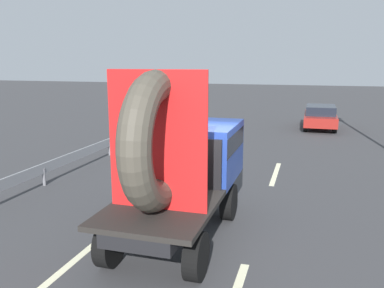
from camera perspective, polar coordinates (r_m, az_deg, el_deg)
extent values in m
plane|color=#38383A|center=(9.45, 0.42, -12.10)|extent=(120.00, 120.00, 0.00)
cylinder|color=black|center=(10.38, -4.04, -7.30)|extent=(0.28, 0.89, 0.89)
cylinder|color=black|center=(9.94, 5.27, -8.19)|extent=(0.28, 0.89, 0.89)
cylinder|color=black|center=(7.92, -11.68, -13.78)|extent=(0.28, 0.89, 0.89)
cylinder|color=black|center=(7.33, 0.59, -15.71)|extent=(0.28, 0.89, 0.89)
cube|color=black|center=(8.80, -1.87, -7.82)|extent=(1.30, 4.79, 0.25)
cube|color=navy|center=(9.78, 0.52, -0.93)|extent=(2.00, 2.16, 1.35)
cube|color=black|center=(9.67, 0.44, 0.73)|extent=(2.02, 2.05, 0.44)
cube|color=black|center=(7.78, -4.42, -9.14)|extent=(2.00, 2.62, 0.10)
cube|color=black|center=(8.74, -1.53, -2.64)|extent=(1.80, 0.08, 1.10)
torus|color=#474238|center=(7.28, -5.01, 0.38)|extent=(0.58, 2.58, 2.58)
cube|color=red|center=(7.28, -5.01, 0.38)|extent=(1.90, 0.03, 2.58)
cylinder|color=black|center=(25.56, 16.02, 3.38)|extent=(0.22, 0.63, 0.63)
cylinder|color=black|center=(25.59, 19.44, 3.17)|extent=(0.22, 0.63, 0.63)
cylinder|color=black|center=(22.95, 15.93, 2.48)|extent=(0.22, 0.63, 0.63)
cylinder|color=black|center=(22.99, 19.73, 2.26)|extent=(0.22, 0.63, 0.63)
cube|color=maroon|center=(24.22, 17.82, 3.48)|extent=(1.76, 4.11, 0.54)
cube|color=black|center=(24.06, 17.90, 4.65)|extent=(1.59, 2.30, 0.49)
cube|color=gray|center=(14.99, -15.57, -1.31)|extent=(0.06, 17.16, 0.32)
cylinder|color=slate|center=(13.36, -20.37, -4.42)|extent=(0.10, 0.10, 0.55)
cylinder|color=slate|center=(16.86, -11.68, -0.66)|extent=(0.10, 0.10, 0.55)
cylinder|color=slate|center=(20.66, -6.10, 1.77)|extent=(0.10, 0.10, 0.55)
cube|color=beige|center=(8.26, -17.37, -16.35)|extent=(0.16, 2.33, 0.01)
cube|color=beige|center=(14.68, -0.85, -3.35)|extent=(0.16, 2.88, 0.01)
cube|color=beige|center=(14.18, 11.83, -4.15)|extent=(0.16, 2.95, 0.01)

